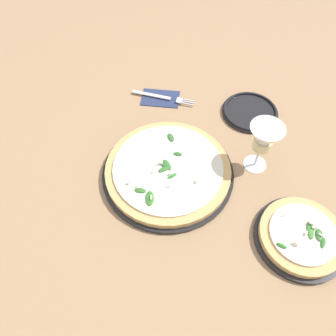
{
  "coord_description": "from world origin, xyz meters",
  "views": [
    {
      "loc": [
        0.04,
        -0.54,
        0.77
      ],
      "look_at": [
        -0.01,
        -0.02,
        0.03
      ],
      "focal_mm": 35.0,
      "sensor_mm": 36.0,
      "label": 1
    }
  ],
  "objects_px": {
    "pizza_personal_side": "(301,236)",
    "wine_glass": "(264,140)",
    "side_plate_white": "(250,112)",
    "fork": "(163,97)",
    "pizza_arugula_main": "(168,171)"
  },
  "relations": [
    {
      "from": "wine_glass",
      "to": "fork",
      "type": "height_order",
      "value": "wine_glass"
    },
    {
      "from": "side_plate_white",
      "to": "pizza_arugula_main",
      "type": "bearing_deg",
      "value": -132.75
    },
    {
      "from": "wine_glass",
      "to": "side_plate_white",
      "type": "relative_size",
      "value": 0.87
    },
    {
      "from": "fork",
      "to": "side_plate_white",
      "type": "distance_m",
      "value": 0.29
    },
    {
      "from": "pizza_personal_side",
      "to": "wine_glass",
      "type": "relative_size",
      "value": 1.45
    },
    {
      "from": "pizza_personal_side",
      "to": "side_plate_white",
      "type": "xyz_separation_m",
      "value": [
        -0.1,
        0.43,
        -0.01
      ]
    },
    {
      "from": "pizza_personal_side",
      "to": "wine_glass",
      "type": "xyz_separation_m",
      "value": [
        -0.1,
        0.22,
        0.09
      ]
    },
    {
      "from": "pizza_personal_side",
      "to": "side_plate_white",
      "type": "bearing_deg",
      "value": 103.3
    },
    {
      "from": "fork",
      "to": "side_plate_white",
      "type": "xyz_separation_m",
      "value": [
        0.29,
        -0.04,
        0.0
      ]
    },
    {
      "from": "wine_glass",
      "to": "pizza_personal_side",
      "type": "bearing_deg",
      "value": -66.4
    },
    {
      "from": "pizza_arugula_main",
      "to": "side_plate_white",
      "type": "bearing_deg",
      "value": 47.25
    },
    {
      "from": "pizza_personal_side",
      "to": "fork",
      "type": "height_order",
      "value": "pizza_personal_side"
    },
    {
      "from": "pizza_personal_side",
      "to": "fork",
      "type": "distance_m",
      "value": 0.61
    },
    {
      "from": "pizza_arugula_main",
      "to": "wine_glass",
      "type": "xyz_separation_m",
      "value": [
        0.25,
        0.06,
        0.09
      ]
    },
    {
      "from": "pizza_arugula_main",
      "to": "fork",
      "type": "height_order",
      "value": "pizza_arugula_main"
    }
  ]
}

